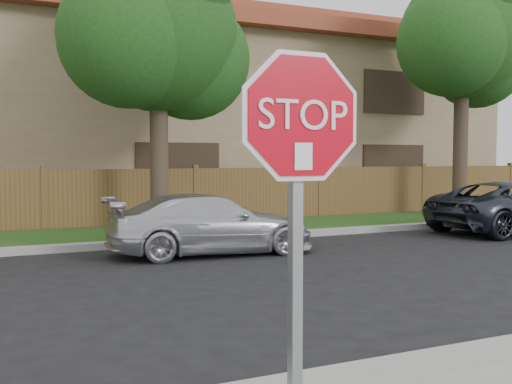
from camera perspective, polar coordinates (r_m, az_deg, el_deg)
name	(u,v)px	position (r m, az deg, el deg)	size (l,w,h in m)	color
far_curb	(60,248)	(12.77, -18.15, -5.12)	(70.00, 0.30, 0.15)	gray
grass_strip	(51,239)	(14.40, -18.90, -4.24)	(70.00, 3.00, 0.12)	#1E4714
fence	(44,202)	(15.91, -19.54, -0.87)	(70.00, 0.12, 1.60)	brown
apartment_building	(26,108)	(21.52, -21.05, 7.44)	(35.20, 9.20, 7.20)	#8C7857
tree_mid	(160,32)	(14.82, -9.11, 14.83)	(4.80, 3.90, 7.35)	#382B21
tree_right	(466,36)	(19.73, 19.39, 13.84)	(4.80, 3.90, 8.20)	#382B21
stop_sign	(299,174)	(3.35, 4.16, 1.68)	(1.01, 0.13, 2.55)	gray
sedan_right	(211,224)	(11.88, -4.27, -3.05)	(1.67, 4.11, 1.19)	silver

